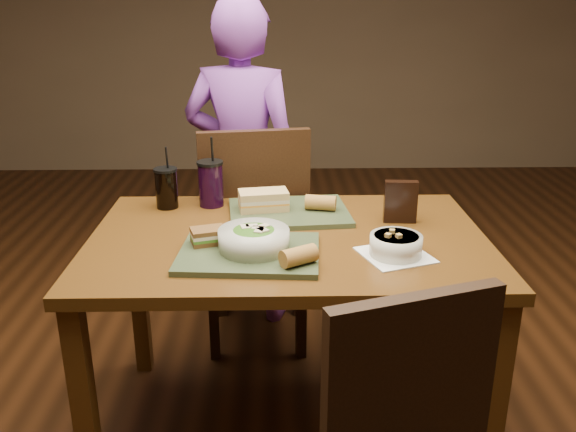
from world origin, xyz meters
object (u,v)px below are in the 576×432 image
(sandwich_near, at_px, (208,236))
(cup_cola, at_px, (166,188))
(salad_bowl, at_px, (254,238))
(soup_bowl, at_px, (396,245))
(sandwich_far, at_px, (263,200))
(cup_berry, at_px, (211,183))
(chair_far, at_px, (257,230))
(baguette_far, at_px, (321,203))
(tray_near, at_px, (249,253))
(baguette_near, at_px, (299,256))
(chip_bag, at_px, (400,202))
(dining_table, at_px, (288,261))
(diner, at_px, (243,166))
(tray_far, at_px, (289,212))

(sandwich_near, distance_m, cup_cola, 0.44)
(salad_bowl, xyz_separation_m, soup_bowl, (0.43, -0.02, -0.02))
(sandwich_far, bearing_deg, cup_berry, 153.20)
(chair_far, distance_m, baguette_far, 0.48)
(tray_near, height_order, sandwich_near, sandwich_near)
(tray_near, bearing_deg, sandwich_far, 84.26)
(chair_far, bearing_deg, baguette_near, -79.70)
(baguette_far, height_order, chip_bag, chip_bag)
(sandwich_near, bearing_deg, baguette_near, -30.86)
(chair_far, xyz_separation_m, chip_bag, (0.51, -0.42, 0.26))
(dining_table, distance_m, sandwich_near, 0.30)
(sandwich_far, distance_m, cup_berry, 0.22)
(salad_bowl, bearing_deg, soup_bowl, -2.51)
(sandwich_far, bearing_deg, sandwich_near, -117.85)
(diner, xyz_separation_m, salad_bowl, (0.08, -1.01, 0.05))
(tray_near, distance_m, cup_cola, 0.56)
(diner, distance_m, soup_bowl, 1.15)
(sandwich_far, relative_size, baguette_far, 1.71)
(baguette_near, bearing_deg, soup_bowl, 17.97)
(cup_cola, height_order, chip_bag, cup_cola)
(sandwich_near, height_order, cup_cola, cup_cola)
(sandwich_near, xyz_separation_m, baguette_near, (0.27, -0.16, 0.00))
(sandwich_near, distance_m, baguette_near, 0.32)
(diner, relative_size, baguette_near, 14.13)
(salad_bowl, bearing_deg, dining_table, 54.23)
(tray_near, bearing_deg, tray_far, 70.50)
(baguette_near, height_order, cup_cola, cup_cola)
(salad_bowl, xyz_separation_m, chip_bag, (0.50, 0.27, 0.02))
(cup_berry, bearing_deg, chair_far, 55.19)
(tray_near, xyz_separation_m, salad_bowl, (0.01, 0.01, 0.05))
(dining_table, distance_m, tray_far, 0.23)
(tray_far, bearing_deg, chair_far, 110.82)
(baguette_far, bearing_deg, diner, 115.47)
(salad_bowl, bearing_deg, sandwich_far, 86.38)
(cup_berry, bearing_deg, chip_bag, -15.77)
(sandwich_near, relative_size, sandwich_far, 0.65)
(tray_far, distance_m, cup_cola, 0.46)
(soup_bowl, xyz_separation_m, cup_berry, (-0.60, 0.48, 0.05))
(dining_table, height_order, tray_far, tray_far)
(cup_cola, height_order, cup_berry, cup_berry)
(dining_table, bearing_deg, cup_cola, 146.29)
(salad_bowl, bearing_deg, sandwich_near, 161.20)
(salad_bowl, bearing_deg, tray_far, 72.06)
(salad_bowl, height_order, sandwich_far, salad_bowl)
(dining_table, bearing_deg, baguette_far, 59.34)
(tray_near, bearing_deg, sandwich_near, 154.92)
(soup_bowl, xyz_separation_m, cup_cola, (-0.76, 0.46, 0.04))
(baguette_near, distance_m, cup_berry, 0.65)
(sandwich_far, bearing_deg, tray_far, -6.94)
(salad_bowl, distance_m, baguette_near, 0.18)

